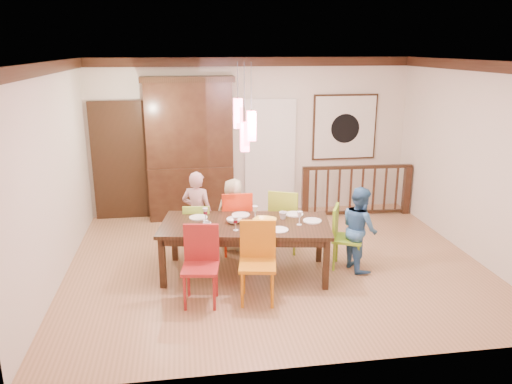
{
  "coord_description": "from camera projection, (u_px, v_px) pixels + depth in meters",
  "views": [
    {
      "loc": [
        -1.29,
        -6.69,
        3.08
      ],
      "look_at": [
        -0.28,
        0.08,
        1.08
      ],
      "focal_mm": 35.0,
      "sensor_mm": 36.0,
      "label": 1
    }
  ],
  "objects": [
    {
      "name": "ceiling",
      "position": [
        278.0,
        61.0,
        6.58
      ],
      "size": [
        6.0,
        6.0,
        0.0
      ],
      "primitive_type": "plane",
      "rotation": [
        3.14,
        0.0,
        0.0
      ],
      "color": "white",
      "rests_on": "wall_back"
    },
    {
      "name": "chair_end_right",
      "position": [
        348.0,
        234.0,
        7.1
      ],
      "size": [
        0.55,
        0.55,
        0.91
      ],
      "rotation": [
        0.0,
        0.0,
        1.14
      ],
      "color": "#7BAD20",
      "rests_on": "floor"
    },
    {
      "name": "serving_bowl",
      "position": [
        264.0,
        222.0,
        6.78
      ],
      "size": [
        0.43,
        0.43,
        0.08
      ],
      "primitive_type": "imported",
      "rotation": [
        0.0,
        0.0,
        -0.42
      ],
      "color": "yellow",
      "rests_on": "dining_table"
    },
    {
      "name": "floor",
      "position": [
        275.0,
        263.0,
        7.4
      ],
      "size": [
        6.0,
        6.0,
        0.0
      ],
      "primitive_type": "plane",
      "color": "#9E734C",
      "rests_on": "ground"
    },
    {
      "name": "chair_near_mid",
      "position": [
        258.0,
        259.0,
        6.14
      ],
      "size": [
        0.52,
        0.52,
        1.0
      ],
      "rotation": [
        0.0,
        0.0,
        -0.17
      ],
      "color": "#C87210",
      "rests_on": "floor"
    },
    {
      "name": "plate_far_mid",
      "position": [
        241.0,
        215.0,
        7.17
      ],
      "size": [
        0.26,
        0.26,
        0.01
      ],
      "primitive_type": "cylinder",
      "color": "white",
      "rests_on": "dining_table"
    },
    {
      "name": "chair_far_left",
      "position": [
        198.0,
        226.0,
        7.48
      ],
      "size": [
        0.43,
        0.43,
        0.86
      ],
      "rotation": [
        0.0,
        0.0,
        3.02
      ],
      "color": "#98CB3A",
      "rests_on": "floor"
    },
    {
      "name": "plate_end_right",
      "position": [
        312.0,
        221.0,
        6.92
      ],
      "size": [
        0.26,
        0.26,
        0.01
      ],
      "primitive_type": "cylinder",
      "color": "white",
      "rests_on": "dining_table"
    },
    {
      "name": "wine_glass_d",
      "position": [
        299.0,
        218.0,
        6.76
      ],
      "size": [
        0.08,
        0.08,
        0.19
      ],
      "primitive_type": null,
      "color": "silver",
      "rests_on": "dining_table"
    },
    {
      "name": "person_end_right",
      "position": [
        359.0,
        228.0,
        7.06
      ],
      "size": [
        0.55,
        0.65,
        1.21
      ],
      "primitive_type": "imported",
      "rotation": [
        0.0,
        0.0,
        1.73
      ],
      "color": "teal",
      "rests_on": "floor"
    },
    {
      "name": "balustrade",
      "position": [
        356.0,
        189.0,
        9.38
      ],
      "size": [
        2.09,
        0.17,
        0.96
      ],
      "rotation": [
        0.0,
        0.0,
        -0.04
      ],
      "color": "black",
      "rests_on": "floor"
    },
    {
      "name": "plate_near_mid",
      "position": [
        279.0,
        230.0,
        6.58
      ],
      "size": [
        0.26,
        0.26,
        0.01
      ],
      "primitive_type": "cylinder",
      "color": "white",
      "rests_on": "dining_table"
    },
    {
      "name": "chair_near_left",
      "position": [
        200.0,
        262.0,
        6.08
      ],
      "size": [
        0.5,
        0.5,
        0.97
      ],
      "rotation": [
        0.0,
        0.0,
        -0.15
      ],
      "color": "maroon",
      "rests_on": "floor"
    },
    {
      "name": "panel_door",
      "position": [
        122.0,
        163.0,
        9.08
      ],
      "size": [
        1.04,
        0.07,
        2.24
      ],
      "primitive_type": "cube",
      "color": "black",
      "rests_on": "wall_back"
    },
    {
      "name": "wall_right",
      "position": [
        474.0,
        161.0,
        7.42
      ],
      "size": [
        0.0,
        5.0,
        5.0
      ],
      "primitive_type": "plane",
      "rotation": [
        1.57,
        0.0,
        -1.57
      ],
      "color": "beige",
      "rests_on": "floor"
    },
    {
      "name": "pendant_cluster",
      "position": [
        245.0,
        125.0,
        6.46
      ],
      "size": [
        0.27,
        0.21,
        1.14
      ],
      "color": "#FF4C69",
      "rests_on": "ceiling"
    },
    {
      "name": "cup_left",
      "position": [
        207.0,
        225.0,
        6.64
      ],
      "size": [
        0.15,
        0.15,
        0.09
      ],
      "primitive_type": "imported",
      "rotation": [
        0.0,
        0.0,
        -0.39
      ],
      "color": "silver",
      "rests_on": "dining_table"
    },
    {
      "name": "painting",
      "position": [
        345.0,
        127.0,
        9.54
      ],
      "size": [
        1.25,
        0.06,
        1.25
      ],
      "color": "black",
      "rests_on": "wall_back"
    },
    {
      "name": "chair_far_right",
      "position": [
        286.0,
        215.0,
        7.73
      ],
      "size": [
        0.6,
        0.6,
        1.0
      ],
      "rotation": [
        0.0,
        0.0,
        2.73
      ],
      "color": "#94AE27",
      "rests_on": "floor"
    },
    {
      "name": "chair_far_mid",
      "position": [
        236.0,
        217.0,
        7.63
      ],
      "size": [
        0.45,
        0.45,
        1.01
      ],
      "rotation": [
        0.0,
        0.0,
        3.14
      ],
      "color": "red",
      "rests_on": "floor"
    },
    {
      "name": "white_doorway",
      "position": [
        270.0,
        158.0,
        9.49
      ],
      "size": [
        0.97,
        0.05,
        2.22
      ],
      "primitive_type": "cube",
      "color": "silver",
      "rests_on": "wall_back"
    },
    {
      "name": "wine_glass_b",
      "position": [
        255.0,
        213.0,
        6.99
      ],
      "size": [
        0.08,
        0.08,
        0.19
      ],
      "primitive_type": null,
      "color": "silver",
      "rests_on": "dining_table"
    },
    {
      "name": "wine_glass_a",
      "position": [
        205.0,
        215.0,
        6.9
      ],
      "size": [
        0.08,
        0.08,
        0.19
      ],
      "primitive_type": null,
      "color": "#590C19",
      "rests_on": "dining_table"
    },
    {
      "name": "small_bowl",
      "position": [
        234.0,
        221.0,
        6.85
      ],
      "size": [
        0.27,
        0.27,
        0.07
      ],
      "primitive_type": "imported",
      "rotation": [
        0.0,
        0.0,
        0.35
      ],
      "color": "white",
      "rests_on": "dining_table"
    },
    {
      "name": "dining_table",
      "position": [
        245.0,
        229.0,
        6.87
      ],
      "size": [
        2.45,
        1.43,
        0.75
      ],
      "rotation": [
        0.0,
        0.0,
        -0.17
      ],
      "color": "black",
      "rests_on": "floor"
    },
    {
      "name": "napkin",
      "position": [
        250.0,
        233.0,
        6.47
      ],
      "size": [
        0.18,
        0.14,
        0.01
      ],
      "primitive_type": "cube",
      "color": "#D83359",
      "rests_on": "dining_table"
    },
    {
      "name": "plate_near_left",
      "position": [
        197.0,
        232.0,
        6.51
      ],
      "size": [
        0.26,
        0.26,
        0.01
      ],
      "primitive_type": "cylinder",
      "color": "white",
      "rests_on": "dining_table"
    },
    {
      "name": "person_far_mid",
      "position": [
        233.0,
        215.0,
        7.72
      ],
      "size": [
        0.65,
        0.53,
        1.15
      ],
      "primitive_type": "imported",
      "rotation": [
        0.0,
        0.0,
        2.8
      ],
      "color": "#C0B991",
      "rests_on": "floor"
    },
    {
      "name": "cup_right",
      "position": [
        283.0,
        215.0,
        7.01
      ],
      "size": [
        0.13,
        0.13,
        0.1
      ],
      "primitive_type": "imported",
      "rotation": [
        0.0,
        0.0,
        0.14
      ],
      "color": "silver",
      "rests_on": "dining_table"
    },
    {
      "name": "china_hutch",
      "position": [
        190.0,
        149.0,
        9.05
      ],
      "size": [
        1.64,
        0.46,
        2.59
      ],
      "color": "black",
      "rests_on": "floor"
    },
    {
      "name": "plate_far_left",
      "position": [
        198.0,
        217.0,
        7.06
      ],
      "size": [
        0.26,
        0.26,
        0.01
      ],
      "primitive_type": "cylinder",
      "color": "white",
      "rests_on": "dining_table"
    },
    {
      "name": "wall_left",
      "position": [
        53.0,
        176.0,
        6.56
      ],
      "size": [
        0.0,
        5.0,
        5.0
      ],
      "primitive_type": "plane",
      "rotation": [
        1.57,
        0.0,
        1.57
      ],
      "color": "beige",
      "rests_on": "floor"
    },
    {
      "name": "person_far_left",
      "position": [
        197.0,
        213.0,
        7.59
      ],
      "size": [
        0.56,
        0.47,
        1.3
      ],
      "primitive_type": "imported",
      "rotation": [
        0.0,
        0.0,
        2.76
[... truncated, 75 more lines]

